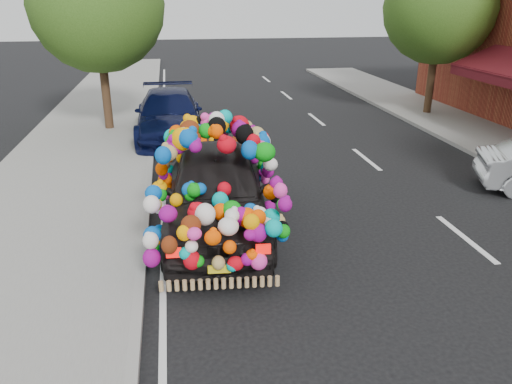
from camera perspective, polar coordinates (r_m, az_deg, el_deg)
ground at (r=8.88m, az=2.53°, el=-7.06°), size 100.00×100.00×0.00m
sidewalk at (r=9.07m, az=-25.41°, el=-8.24°), size 4.00×60.00×0.12m
kerb at (r=8.71m, az=-12.91°, el=-7.76°), size 0.15×60.00×0.13m
lane_markings at (r=10.20m, az=22.80°, el=-4.87°), size 6.00×50.00×0.01m
tree_near_sidewalk at (r=17.26m, az=-17.77°, el=19.71°), size 4.20×4.20×6.13m
tree_far_b at (r=20.12m, az=20.27°, el=19.15°), size 4.00×4.00×5.90m
plush_art_car at (r=9.38m, az=-4.62°, el=2.29°), size 2.67×5.13×2.27m
navy_sedan at (r=16.34m, az=-9.90°, el=8.67°), size 2.07×5.07×1.47m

